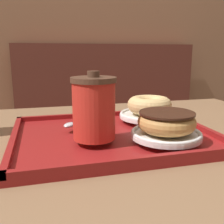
# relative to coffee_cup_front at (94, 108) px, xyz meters

# --- Properties ---
(wall_behind) EXTENTS (8.00, 0.05, 2.40)m
(wall_behind) POSITION_rel_coffee_cup_front_xyz_m (0.08, 1.15, 0.36)
(wall_behind) COLOR #9E6B4C
(wall_behind) RESTS_ON ground_plane
(booth_bench) EXTENTS (1.10, 0.44, 1.00)m
(booth_bench) POSITION_rel_coffee_cup_front_xyz_m (0.30, 0.92, -0.53)
(booth_bench) COLOR brown
(booth_bench) RESTS_ON ground_plane
(cafe_table) EXTENTS (1.09, 0.83, 0.75)m
(cafe_table) POSITION_rel_coffee_cup_front_xyz_m (0.08, 0.05, -0.25)
(cafe_table) COLOR #846042
(cafe_table) RESTS_ON ground_plane
(serving_tray) EXTENTS (0.44, 0.36, 0.02)m
(serving_tray) POSITION_rel_coffee_cup_front_xyz_m (0.05, 0.05, -0.08)
(serving_tray) COLOR maroon
(serving_tray) RESTS_ON cafe_table
(coffee_cup_front) EXTENTS (0.09, 0.09, 0.14)m
(coffee_cup_front) POSITION_rel_coffee_cup_front_xyz_m (0.00, 0.00, 0.00)
(coffee_cup_front) COLOR red
(coffee_cup_front) RESTS_ON serving_tray
(plate_with_chocolate_donut) EXTENTS (0.15, 0.15, 0.01)m
(plate_with_chocolate_donut) POSITION_rel_coffee_cup_front_xyz_m (0.14, -0.03, -0.06)
(plate_with_chocolate_donut) COLOR white
(plate_with_chocolate_donut) RESTS_ON serving_tray
(donut_chocolate_glazed) EXTENTS (0.12, 0.12, 0.04)m
(donut_chocolate_glazed) POSITION_rel_coffee_cup_front_xyz_m (0.14, -0.03, -0.03)
(donut_chocolate_glazed) COLOR tan
(donut_chocolate_glazed) RESTS_ON plate_with_chocolate_donut
(plate_with_plain_donut) EXTENTS (0.16, 0.16, 0.01)m
(plate_with_plain_donut) POSITION_rel_coffee_cup_front_xyz_m (0.18, 0.13, -0.06)
(plate_with_plain_donut) COLOR white
(plate_with_plain_donut) RESTS_ON serving_tray
(donut_plain) EXTENTS (0.12, 0.12, 0.04)m
(donut_plain) POSITION_rel_coffee_cup_front_xyz_m (0.18, 0.13, -0.03)
(donut_plain) COLOR #DBB270
(donut_plain) RESTS_ON plate_with_plain_donut
(spoon) EXTENTS (0.12, 0.13, 0.01)m
(spoon) POSITION_rel_coffee_cup_front_xyz_m (-0.02, 0.11, -0.06)
(spoon) COLOR silver
(spoon) RESTS_ON serving_tray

